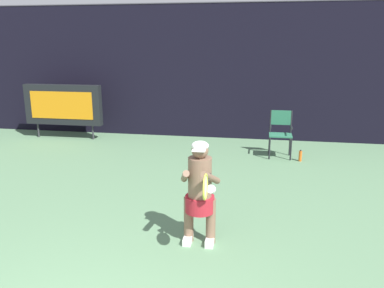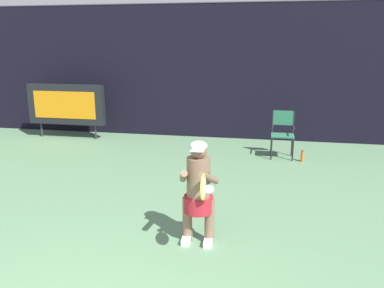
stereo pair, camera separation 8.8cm
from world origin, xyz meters
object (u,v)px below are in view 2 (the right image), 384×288
object	(u,v)px
umpire_chair	(283,131)
water_bottle	(302,156)
tennis_player	(198,190)
tennis_racket	(203,186)
scoreboard	(66,105)

from	to	relation	value
umpire_chair	water_bottle	size ratio (longest dim) A/B	4.08
tennis_player	tennis_racket	world-z (taller)	tennis_player
scoreboard	umpire_chair	size ratio (longest dim) A/B	2.04
scoreboard	tennis_player	xyz separation A→B (m)	(4.63, -5.19, -0.19)
water_bottle	tennis_player	xyz separation A→B (m)	(-1.68, -4.06, 0.63)
umpire_chair	tennis_racket	bearing A→B (deg)	-102.51
water_bottle	tennis_player	world-z (taller)	tennis_player
umpire_chair	tennis_racket	world-z (taller)	tennis_racket
water_bottle	tennis_player	distance (m)	4.44
tennis_racket	umpire_chair	bearing A→B (deg)	59.90
tennis_player	umpire_chair	bearing A→B (deg)	74.26
scoreboard	water_bottle	bearing A→B (deg)	-10.12
scoreboard	water_bottle	world-z (taller)	scoreboard
umpire_chair	tennis_player	distance (m)	4.54
umpire_chair	tennis_player	bearing A→B (deg)	-105.74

